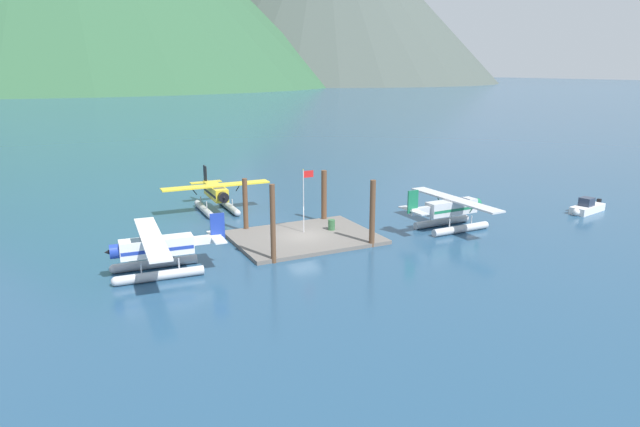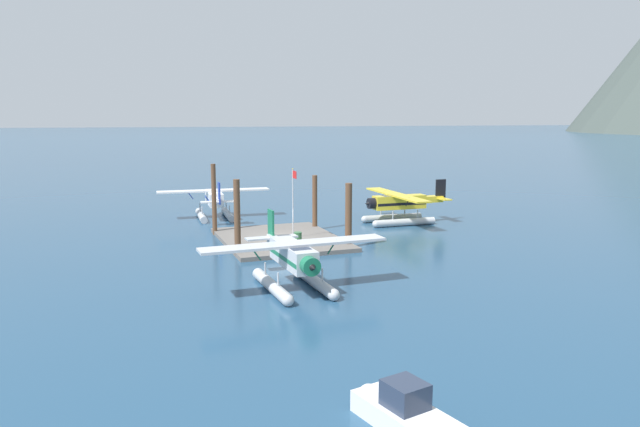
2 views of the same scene
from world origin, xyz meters
name	(u,v)px [view 1 (image 1 of 2)]	position (x,y,z in m)	size (l,w,h in m)	color
ground_plane	(304,239)	(0.00, 0.00, 0.00)	(1200.00, 1200.00, 0.00)	navy
dock_platform	(304,237)	(0.00, 0.00, 0.15)	(11.33, 8.68, 0.30)	#66605B
piling_near_left	(273,224)	(-4.36, -4.24, 2.87)	(0.38, 0.38, 5.75)	brown
piling_near_right	(372,214)	(3.91, -4.13, 2.65)	(0.43, 0.43, 5.30)	brown
piling_far_left	(245,205)	(-3.57, 4.09, 2.31)	(0.42, 0.42, 4.63)	brown
piling_far_right	(324,196)	(3.84, 4.06, 2.36)	(0.49, 0.49, 4.73)	brown
flagpole	(305,193)	(0.52, 0.93, 3.66)	(0.95, 0.10, 5.33)	silver
fuel_drum	(331,225)	(2.78, 0.52, 0.74)	(0.62, 0.62, 0.88)	#33663D
seaplane_white_port_aft	(157,252)	(-12.24, -2.88, 1.58)	(7.97, 10.47, 3.84)	#B7BABF
seaplane_silver_stbd_aft	(452,211)	(12.66, -2.91, 1.58)	(7.98, 10.43, 3.84)	#B7BABF
seaplane_yellow_bow_left	(216,195)	(-3.81, 12.16, 1.58)	(10.43, 7.98, 3.84)	#B7BABF
boat_white_open_se	(587,208)	(28.13, -4.16, 0.49)	(4.82, 2.38, 1.50)	silver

